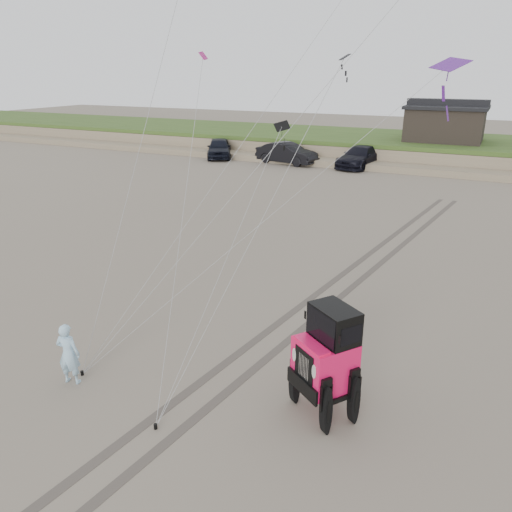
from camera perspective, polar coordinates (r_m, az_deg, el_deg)
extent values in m
plane|color=#6B6054|center=(12.79, -9.89, -14.68)|extent=(160.00, 160.00, 0.00)
cube|color=#7A6B54|center=(47.24, 18.13, 11.47)|extent=(160.00, 12.00, 1.40)
cube|color=#2D4719|center=(47.13, 18.24, 12.48)|extent=(160.00, 12.00, 0.35)
cube|color=#7A6B54|center=(40.96, 16.67, 9.73)|extent=(160.00, 3.50, 0.50)
cube|color=black|center=(45.75, 20.80, 13.85)|extent=(6.00, 5.00, 2.60)
cube|color=black|center=(45.64, 21.03, 15.61)|extent=(6.40, 5.40, 0.25)
cube|color=black|center=(45.62, 21.09, 16.08)|extent=(6.40, 1.20, 0.50)
imported|color=black|center=(45.10, -4.23, 12.21)|extent=(4.14, 5.35, 1.70)
imported|color=black|center=(42.09, 3.55, 11.65)|extent=(5.48, 2.78, 1.72)
imported|color=black|center=(41.36, 11.83, 11.05)|extent=(3.16, 5.97, 1.65)
imported|color=#9AD1EE|center=(13.22, -20.64, -10.41)|extent=(0.66, 0.52, 1.61)
cube|color=#C2187C|center=(18.48, -6.05, 21.81)|extent=(0.30, 0.52, 0.29)
cube|color=#531781|center=(17.33, 21.31, 19.74)|extent=(1.33, 1.35, 0.45)
cube|color=black|center=(14.73, 10.11, 21.48)|extent=(0.43, 0.52, 0.17)
cube|color=black|center=(15.76, 3.00, 14.60)|extent=(0.48, 0.43, 0.34)
cylinder|color=black|center=(13.78, -19.26, -12.52)|extent=(0.08, 0.08, 0.12)
cylinder|color=black|center=(11.62, -11.41, -18.55)|extent=(0.08, 0.08, 0.12)
cube|color=#4C443D|center=(18.52, 8.69, -2.97)|extent=(4.42, 29.74, 0.01)
cube|color=#4C443D|center=(18.33, 11.08, -3.39)|extent=(4.42, 29.74, 0.01)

